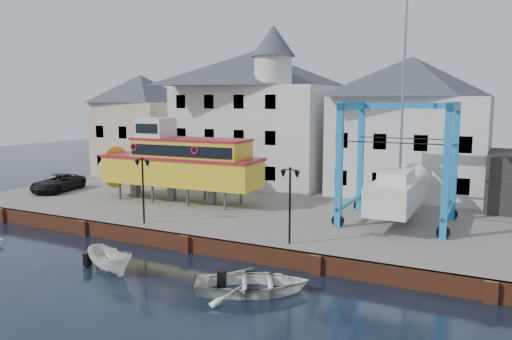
% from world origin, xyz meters
% --- Properties ---
extents(ground, '(140.00, 140.00, 0.00)m').
position_xyz_m(ground, '(0.00, 0.00, 0.00)').
color(ground, black).
rests_on(ground, ground).
extents(hardstanding, '(44.00, 22.00, 1.00)m').
position_xyz_m(hardstanding, '(0.00, 11.00, 0.50)').
color(hardstanding, '#625E58').
rests_on(hardstanding, ground).
extents(quay_wall, '(44.00, 0.47, 1.00)m').
position_xyz_m(quay_wall, '(-0.00, 0.10, 0.50)').
color(quay_wall, brown).
rests_on(quay_wall, ground).
extents(building_pink, '(8.00, 7.00, 10.30)m').
position_xyz_m(building_pink, '(-18.00, 18.00, 6.15)').
color(building_pink, beige).
rests_on(building_pink, hardstanding).
extents(building_white_main, '(14.00, 8.30, 14.00)m').
position_xyz_m(building_white_main, '(-4.87, 18.39, 7.34)').
color(building_white_main, beige).
rests_on(building_white_main, hardstanding).
extents(building_white_right, '(12.00, 8.00, 11.20)m').
position_xyz_m(building_white_right, '(9.00, 19.00, 6.60)').
color(building_white_right, beige).
rests_on(building_white_right, hardstanding).
extents(lamp_post_left, '(1.12, 0.32, 4.20)m').
position_xyz_m(lamp_post_left, '(-4.00, 1.20, 4.17)').
color(lamp_post_left, black).
rests_on(lamp_post_left, hardstanding).
extents(lamp_post_right, '(1.12, 0.32, 4.20)m').
position_xyz_m(lamp_post_right, '(6.00, 1.20, 4.17)').
color(lamp_post_right, black).
rests_on(lamp_post_right, hardstanding).
extents(tour_boat, '(14.74, 4.05, 6.37)m').
position_xyz_m(tour_boat, '(-6.77, 7.91, 4.00)').
color(tour_boat, '#59595E').
rests_on(tour_boat, hardstanding).
extents(travel_lift, '(6.91, 9.75, 14.69)m').
position_xyz_m(travel_lift, '(10.22, 9.37, 3.45)').
color(travel_lift, '#1779BD').
rests_on(travel_lift, hardstanding).
extents(van, '(3.35, 5.57, 1.45)m').
position_xyz_m(van, '(-17.91, 6.73, 1.72)').
color(van, black).
rests_on(van, hardstanding).
extents(motorboat_a, '(3.86, 2.46, 1.40)m').
position_xyz_m(motorboat_a, '(-1.53, -4.48, 0.00)').
color(motorboat_a, white).
rests_on(motorboat_a, ground).
extents(motorboat_b, '(6.42, 5.80, 1.09)m').
position_xyz_m(motorboat_b, '(6.21, -3.64, 0.00)').
color(motorboat_b, white).
rests_on(motorboat_b, ground).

